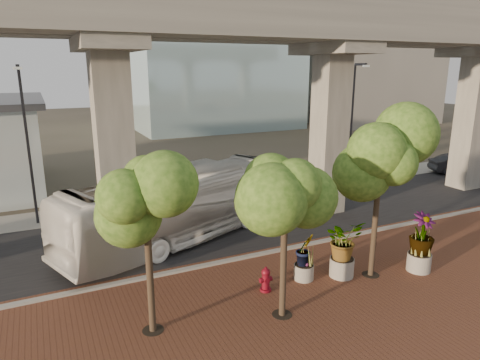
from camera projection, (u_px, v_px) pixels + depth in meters
name	position (u px, v px, depth m)	size (l,w,h in m)	color
ground	(251.00, 239.00, 21.42)	(160.00, 160.00, 0.00)	#39362A
brick_plaza	(358.00, 321.00, 14.43)	(70.00, 13.00, 0.06)	brown
asphalt_road	(234.00, 226.00, 23.16)	(90.00, 8.00, 0.04)	black
curb_strip	(271.00, 252.00, 19.65)	(70.00, 0.25, 0.16)	#9A9890
far_sidewalk	(199.00, 198.00, 27.96)	(90.00, 3.00, 0.06)	#9A9890
transit_viaduct	(234.00, 89.00, 21.30)	(72.00, 5.60, 12.40)	gray
midrise_block	(366.00, 43.00, 65.57)	(18.00, 16.00, 24.00)	gray
transit_bus	(182.00, 206.00, 20.88)	(2.95, 12.58, 3.50)	white
parked_car	(459.00, 164.00, 34.44)	(1.57, 4.52, 1.49)	black
fire_hydrant	(266.00, 279.00, 16.21)	(0.49, 0.44, 0.98)	maroon
planter_front	(343.00, 243.00, 17.12)	(2.19, 2.19, 2.41)	#A39C93
planter_right	(422.00, 236.00, 17.58)	(2.37, 2.37, 2.53)	#ACA99B
planter_left	(305.00, 252.00, 16.93)	(1.78, 1.78, 1.95)	#9B998C
street_tree_far_west	(146.00, 203.00, 12.76)	(3.30, 3.30, 5.86)	#403324
street_tree_near_west	(285.00, 202.00, 13.70)	(3.44, 3.44, 5.68)	#403324
street_tree_near_east	(381.00, 157.00, 16.31)	(4.14, 4.14, 6.86)	#403324
streetlamp_west	(27.00, 135.00, 22.11)	(0.42, 1.22, 8.43)	#2D2C31
streetlamp_east	(353.00, 117.00, 29.51)	(0.42, 1.24, 8.55)	#2D2D32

